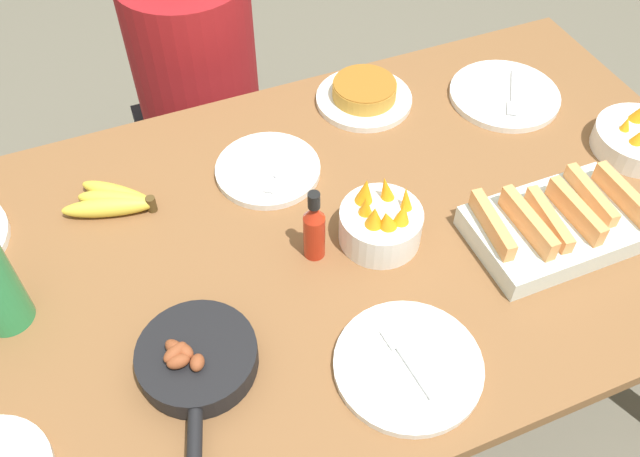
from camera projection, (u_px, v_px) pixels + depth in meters
name	position (u px, v px, depth m)	size (l,w,h in m)	color
ground_plane	(320.00, 400.00, 1.90)	(14.00, 14.00, 0.00)	#666051
dining_table	(320.00, 262.00, 1.42)	(1.80, 0.99, 0.71)	brown
banana_bunch	(115.00, 201.00, 1.40)	(0.20, 0.15, 0.04)	gold
melon_tray	(557.00, 224.00, 1.34)	(0.34, 0.21, 0.10)	silver
skillet	(197.00, 361.00, 1.15)	(0.21, 0.35, 0.08)	black
frittata_plate_center	(364.00, 94.00, 1.63)	(0.23, 0.23, 0.06)	white
empty_plate_near_front	(268.00, 170.00, 1.48)	(0.23, 0.23, 0.02)	white
empty_plate_far_left	(408.00, 365.00, 1.17)	(0.26, 0.26, 0.02)	white
empty_plate_far_right	(504.00, 95.00, 1.65)	(0.27, 0.27, 0.02)	white
fruit_bowl_mango	(639.00, 138.00, 1.51)	(0.20, 0.20, 0.10)	white
fruit_bowl_citrus	(380.00, 222.00, 1.33)	(0.16, 0.16, 0.13)	white
hot_sauce_bottle	(314.00, 229.00, 1.28)	(0.04, 0.04, 0.17)	#B72814
person_figure	(203.00, 114.00, 2.01)	(0.38, 0.38, 1.12)	black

